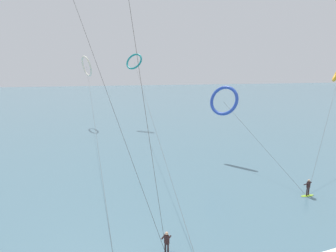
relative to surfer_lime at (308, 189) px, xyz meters
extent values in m
cube|color=slate|center=(-12.76, 89.56, -0.78)|extent=(400.00, 200.00, 0.08)
ellipsoid|color=#8CC62D|center=(0.00, -0.01, -0.71)|extent=(1.40, 0.40, 0.06)
cylinder|color=black|center=(-0.13, -0.05, -0.28)|extent=(0.12, 0.12, 0.80)
cylinder|color=black|center=(0.13, 0.03, -0.28)|extent=(0.12, 0.12, 0.80)
cube|color=black|center=(0.00, -0.01, 0.43)|extent=(0.37, 0.29, 0.62)
sphere|color=tan|center=(0.00, -0.01, 0.85)|extent=(0.22, 0.22, 0.22)
cylinder|color=black|center=(-0.21, 0.04, 0.48)|extent=(0.24, 0.51, 0.39)
cylinder|color=black|center=(0.21, 0.18, 0.48)|extent=(0.24, 0.51, 0.39)
cylinder|color=black|center=(-15.16, -5.11, -0.28)|extent=(0.12, 0.12, 0.80)
cylinder|color=black|center=(-15.28, -4.85, -0.28)|extent=(0.12, 0.12, 0.80)
cube|color=black|center=(-15.22, -4.98, 0.43)|extent=(0.32, 0.37, 0.62)
sphere|color=tan|center=(-15.22, -4.98, 0.85)|extent=(0.22, 0.22, 0.22)
cylinder|color=black|center=(-15.12, -5.06, 0.48)|extent=(0.49, 0.30, 0.39)
cylinder|color=black|center=(-15.31, -4.66, 0.48)|extent=(0.49, 0.30, 0.39)
torus|color=#2647B7|center=(-3.04, 12.80, 7.19)|extent=(3.83, 4.29, 3.99)
cylinder|color=#3F3F3F|center=(-1.52, 6.39, 3.08)|extent=(3.07, 12.82, 7.82)
torus|color=teal|center=(-11.77, 38.29, 12.92)|extent=(4.36, 4.32, 3.48)
cylinder|color=#3F3F3F|center=(-12.71, 15.47, 5.96)|extent=(1.89, 45.65, 13.58)
cylinder|color=#3F3F3F|center=(8.19, 6.94, 5.14)|extent=(16.40, 13.92, 11.93)
torus|color=silver|center=(-21.60, 41.18, 11.95)|extent=(2.93, 4.58, 4.39)
cylinder|color=#3F3F3F|center=(-20.10, 18.04, 5.49)|extent=(3.01, 46.28, 12.63)
cylinder|color=#3F3F3F|center=(-16.44, -3.99, 9.64)|extent=(2.47, 2.00, 20.92)
cylinder|color=#3F3F3F|center=(-18.57, 0.10, 9.95)|extent=(6.74, 10.19, 21.54)
camera|label=1|loc=(-18.90, -20.17, 11.24)|focal=28.83mm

